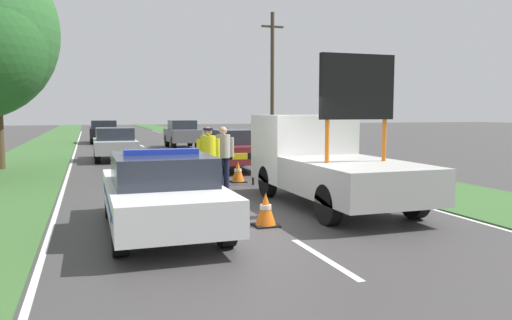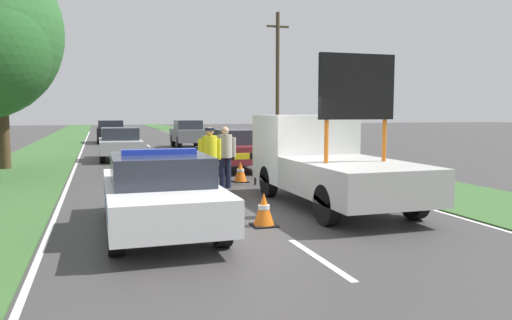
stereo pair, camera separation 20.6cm
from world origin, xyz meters
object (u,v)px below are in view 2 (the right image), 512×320
road_barrier (219,160)px  queued_car_sedan_black (111,131)px  work_truck (324,159)px  utility_pole (278,81)px  police_car (159,191)px  traffic_cone_centre_front (264,210)px  traffic_cone_near_police (141,173)px  queued_car_suv_grey (188,133)px  traffic_cone_near_truck (240,172)px  police_officer (210,154)px  pedestrian_civilian (225,152)px  roadside_tree_near_left (0,44)px  queued_car_wagon_maroon (236,149)px  queued_car_sedan_silver (120,143)px

road_barrier → queued_car_sedan_black: (-2.49, 23.00, 0.04)m
work_truck → utility_pole: 14.80m
police_car → traffic_cone_centre_front: (1.96, -0.26, -0.42)m
traffic_cone_near_police → queued_car_suv_grey: 15.84m
police_car → traffic_cone_near_truck: 6.55m
traffic_cone_centre_front → queued_car_sedan_black: 28.35m
police_car → police_officer: (1.82, 3.97, 0.32)m
work_truck → traffic_cone_near_truck: (-0.95, 4.05, -0.73)m
queued_car_sedan_black → utility_pole: bearing=123.7°
pedestrian_civilian → roadside_tree_near_left: size_ratio=0.25×
police_officer → traffic_cone_near_truck: police_officer is taller
utility_pole → pedestrian_civilian: bearing=-117.0°
queued_car_wagon_maroon → queued_car_sedan_black: size_ratio=0.92×
traffic_cone_near_police → traffic_cone_centre_front: bearing=-74.5°
work_truck → traffic_cone_near_truck: 4.23m
road_barrier → pedestrian_civilian: (0.11, -0.34, 0.24)m
queued_car_sedan_silver → traffic_cone_centre_front: bearing=98.0°
work_truck → queued_car_suv_grey: size_ratio=1.39×
police_officer → utility_pole: (6.22, 11.69, 2.74)m
police_car → traffic_cone_near_truck: (3.18, 5.71, -0.41)m
police_officer → roadside_tree_near_left: roadside_tree_near_left is taller
roadside_tree_near_left → utility_pole: bearing=17.0°
work_truck → traffic_cone_near_police: bearing=-48.2°
road_barrier → queued_car_suv_grey: bearing=82.3°
road_barrier → queued_car_sedan_black: 23.14m
queued_car_sedan_black → road_barrier: bearing=96.2°
road_barrier → queued_car_suv_grey: (1.95, 16.50, 0.07)m
road_barrier → queued_car_sedan_silver: (-2.41, 9.43, -0.03)m
police_officer → queued_car_sedan_black: police_officer is taller
queued_car_suv_grey → queued_car_sedan_black: size_ratio=0.91×
road_barrier → queued_car_wagon_maroon: (1.63, 4.00, -0.01)m
traffic_cone_near_truck → roadside_tree_near_left: roadside_tree_near_left is taller
traffic_cone_near_truck → utility_pole: bearing=64.0°
pedestrian_civilian → queued_car_wagon_maroon: 4.60m
police_car → queued_car_suv_grey: (4.27, 21.51, 0.13)m
traffic_cone_centre_front → utility_pole: bearing=69.1°
police_car → pedestrian_civilian: pedestrian_civilian is taller
police_car → police_officer: bearing=68.6°
police_car → road_barrier: 5.51m
pedestrian_civilian → road_barrier: bearing=116.3°
pedestrian_civilian → queued_car_sedan_silver: (-2.52, 9.76, -0.27)m
traffic_cone_near_police → queued_car_wagon_maroon: 4.72m
police_car → work_truck: 4.46m
police_car → traffic_cone_near_police: bearing=91.8°
police_car → traffic_cone_near_police: size_ratio=7.23×
police_officer → traffic_cone_centre_front: bearing=75.5°
pedestrian_civilian → police_car: bearing=-109.3°
traffic_cone_near_truck → police_car: bearing=-119.1°
work_truck → traffic_cone_near_police: (-3.97, 4.56, -0.72)m
roadside_tree_near_left → police_officer: bearing=-51.3°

